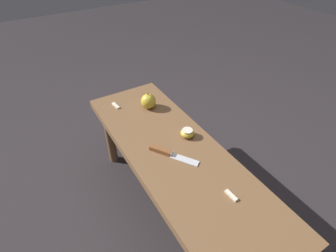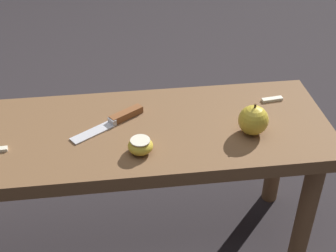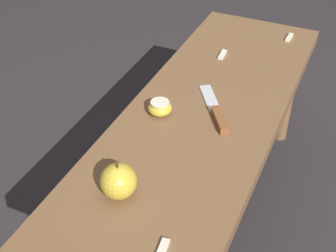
{
  "view_description": "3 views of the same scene",
  "coord_description": "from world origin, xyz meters",
  "px_view_note": "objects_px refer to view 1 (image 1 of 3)",
  "views": [
    {
      "loc": [
        0.67,
        -0.45,
        1.24
      ],
      "look_at": [
        -0.14,
        0.04,
        0.47
      ],
      "focal_mm": 28.0,
      "sensor_mm": 36.0,
      "label": 1
    },
    {
      "loc": [
        -0.02,
        1.01,
        1.17
      ],
      "look_at": [
        -0.14,
        0.04,
        0.47
      ],
      "focal_mm": 50.0,
      "sensor_mm": 36.0,
      "label": 2
    },
    {
      "loc": [
        -0.96,
        -0.33,
        1.17
      ],
      "look_at": [
        -0.14,
        0.04,
        0.47
      ],
      "focal_mm": 50.0,
      "sensor_mm": 36.0,
      "label": 3
    }
  ],
  "objects_px": {
    "wooden_bench": "(176,163)",
    "apple_cut": "(187,133)",
    "knife": "(167,153)",
    "apple_whole": "(148,101)"
  },
  "relations": [
    {
      "from": "apple_whole",
      "to": "wooden_bench",
      "type": "bearing_deg",
      "value": -8.79
    },
    {
      "from": "knife",
      "to": "apple_whole",
      "type": "xyz_separation_m",
      "value": [
        -0.35,
        0.1,
        0.03
      ]
    },
    {
      "from": "knife",
      "to": "apple_whole",
      "type": "distance_m",
      "value": 0.36
    },
    {
      "from": "apple_whole",
      "to": "apple_cut",
      "type": "relative_size",
      "value": 1.41
    },
    {
      "from": "wooden_bench",
      "to": "knife",
      "type": "relative_size",
      "value": 5.84
    },
    {
      "from": "apple_whole",
      "to": "apple_cut",
      "type": "height_order",
      "value": "apple_whole"
    },
    {
      "from": "knife",
      "to": "apple_cut",
      "type": "relative_size",
      "value": 3.17
    },
    {
      "from": "wooden_bench",
      "to": "apple_cut",
      "type": "relative_size",
      "value": 18.55
    },
    {
      "from": "wooden_bench",
      "to": "knife",
      "type": "height_order",
      "value": "knife"
    },
    {
      "from": "knife",
      "to": "apple_whole",
      "type": "bearing_deg",
      "value": 130.82
    }
  ]
}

